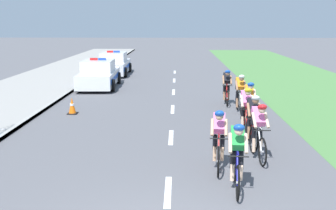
% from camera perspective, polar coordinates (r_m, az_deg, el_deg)
% --- Properties ---
extents(sidewalk_slab, '(5.06, 60.00, 0.12)m').
position_cam_1_polar(sidewalk_slab, '(21.23, -20.26, 1.78)').
color(sidewalk_slab, gray).
rests_on(sidewalk_slab, ground).
extents(kerb_edge, '(0.16, 60.00, 0.13)m').
position_cam_1_polar(kerb_edge, '(20.46, -13.87, 1.83)').
color(kerb_edge, '#9E9E99').
rests_on(kerb_edge, ground).
extents(grass_verge, '(7.00, 60.00, 0.01)m').
position_cam_1_polar(grass_verge, '(21.08, 21.78, 1.44)').
color(grass_verge, '#4C7F42').
rests_on(grass_verge, ground).
extents(lane_markings_centre, '(0.14, 25.60, 0.01)m').
position_cam_1_polar(lane_markings_centre, '(16.27, 0.66, -0.60)').
color(lane_markings_centre, white).
rests_on(lane_markings_centre, ground).
extents(cyclist_lead, '(0.45, 1.72, 1.56)m').
position_cam_1_polar(cyclist_lead, '(8.55, 9.86, -7.02)').
color(cyclist_lead, black).
rests_on(cyclist_lead, ground).
extents(cyclist_second, '(0.45, 1.72, 1.56)m').
position_cam_1_polar(cyclist_second, '(9.67, 7.27, -4.68)').
color(cyclist_second, black).
rests_on(cyclist_second, ground).
extents(cyclist_third, '(0.43, 1.72, 1.56)m').
position_cam_1_polar(cyclist_third, '(10.52, 12.76, -3.52)').
color(cyclist_third, black).
rests_on(cyclist_third, ground).
extents(cyclist_fourth, '(0.42, 1.72, 1.56)m').
position_cam_1_polar(cyclist_fourth, '(11.66, 12.02, -1.97)').
color(cyclist_fourth, black).
rests_on(cyclist_fourth, ground).
extents(cyclist_fifth, '(0.42, 1.72, 1.56)m').
position_cam_1_polar(cyclist_fifth, '(12.85, 11.08, -0.64)').
color(cyclist_fifth, black).
rests_on(cyclist_fifth, ground).
extents(cyclist_sixth, '(0.44, 1.72, 1.56)m').
position_cam_1_polar(cyclist_sixth, '(13.98, 11.51, 0.36)').
color(cyclist_sixth, black).
rests_on(cyclist_sixth, ground).
extents(cyclist_seventh, '(0.42, 1.72, 1.56)m').
position_cam_1_polar(cyclist_seventh, '(15.83, 10.22, 1.75)').
color(cyclist_seventh, black).
rests_on(cyclist_seventh, ground).
extents(cyclist_eighth, '(0.42, 1.72, 1.56)m').
position_cam_1_polar(cyclist_eighth, '(17.23, 8.38, 2.64)').
color(cyclist_eighth, black).
rests_on(cyclist_eighth, ground).
extents(police_car_nearest, '(2.11, 4.46, 1.59)m').
position_cam_1_polar(police_car_nearest, '(21.86, -9.84, 4.27)').
color(police_car_nearest, silver).
rests_on(police_car_nearest, ground).
extents(police_car_second, '(2.04, 4.42, 1.59)m').
position_cam_1_polar(police_car_second, '(26.97, -7.72, 5.77)').
color(police_car_second, silver).
rests_on(police_car_second, ground).
extents(traffic_cone_mid, '(0.36, 0.36, 0.64)m').
position_cam_1_polar(traffic_cone_mid, '(15.83, -13.53, -0.15)').
color(traffic_cone_mid, black).
rests_on(traffic_cone_mid, ground).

